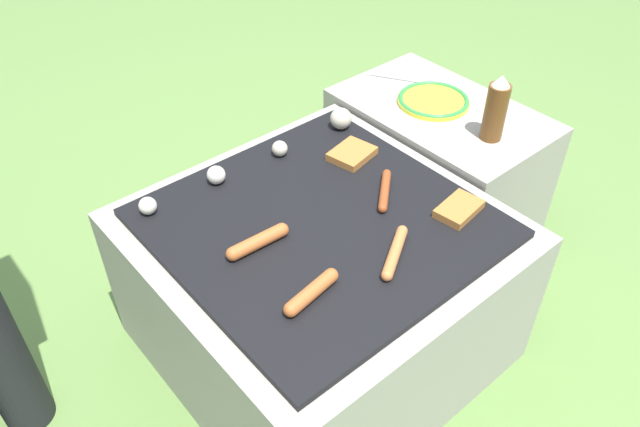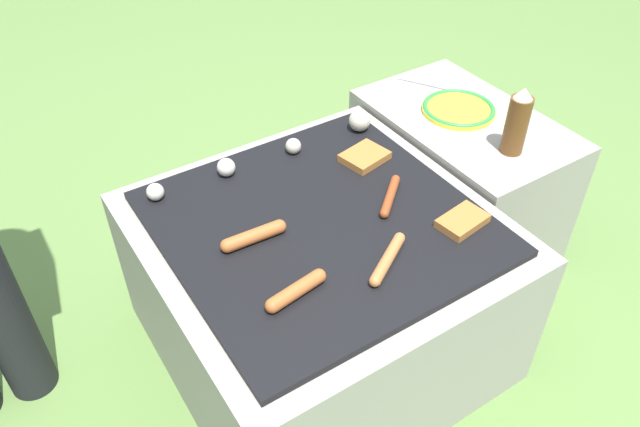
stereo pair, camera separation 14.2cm
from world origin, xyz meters
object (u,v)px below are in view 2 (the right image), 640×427
at_px(plate_colorful, 459,109).
at_px(condiment_bottle, 517,122).
at_px(sausage_front_center, 296,290).
at_px(fork_utensil, 419,83).

xyz_separation_m(plate_colorful, condiment_bottle, (-0.02, -0.22, 0.08)).
relative_size(sausage_front_center, plate_colorful, 0.71).
bearing_deg(fork_utensil, plate_colorful, -93.38).
bearing_deg(plate_colorful, condiment_bottle, -95.42).
relative_size(plate_colorful, condiment_bottle, 1.12).
height_order(sausage_front_center, plate_colorful, sausage_front_center).
relative_size(sausage_front_center, condiment_bottle, 0.80).
bearing_deg(condiment_bottle, fork_utensil, 85.51).
bearing_deg(fork_utensil, sausage_front_center, -144.93).
distance_m(sausage_front_center, plate_colorful, 0.84).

